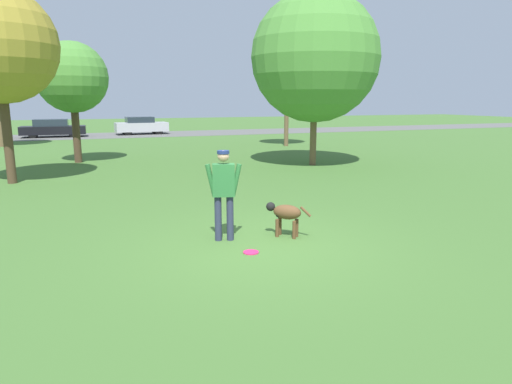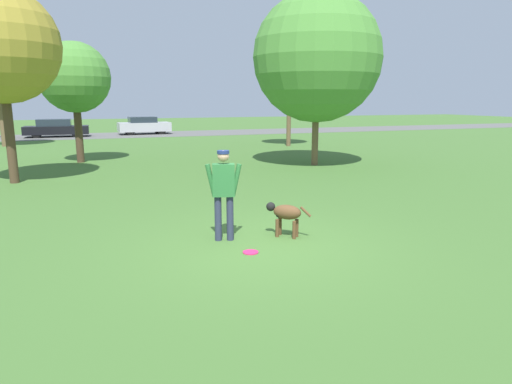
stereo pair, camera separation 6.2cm
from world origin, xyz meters
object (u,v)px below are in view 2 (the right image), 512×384
(person, at_px, (224,188))
(parked_car_black, at_px, (56,128))
(tree_mid_center, at_px, (75,78))
(parked_car_silver, at_px, (144,125))
(frisbee, at_px, (251,252))
(dog, at_px, (285,214))
(tree_near_right, at_px, (317,58))
(tree_near_left, at_px, (0,46))
(tree_far_right, at_px, (290,59))

(person, xyz_separation_m, parked_car_black, (-4.15, 27.51, -0.38))
(tree_mid_center, relative_size, parked_car_silver, 1.25)
(frisbee, bearing_deg, dog, 34.85)
(frisbee, distance_m, tree_near_right, 11.86)
(tree_near_right, bearing_deg, parked_car_silver, 102.34)
(person, xyz_separation_m, tree_near_left, (-4.49, 8.14, 3.18))
(parked_car_black, bearing_deg, parked_car_silver, 6.99)
(person, relative_size, parked_car_black, 0.39)
(parked_car_black, bearing_deg, tree_mid_center, -82.15)
(parked_car_silver, bearing_deg, person, -96.87)
(frisbee, relative_size, tree_mid_center, 0.06)
(frisbee, distance_m, parked_car_black, 28.70)
(tree_mid_center, bearing_deg, dog, -73.94)
(frisbee, distance_m, tree_mid_center, 14.17)
(dog, relative_size, tree_near_left, 0.12)
(tree_near_right, xyz_separation_m, parked_car_black, (-10.48, 19.10, -3.57))
(frisbee, relative_size, parked_car_silver, 0.07)
(dog, height_order, tree_mid_center, tree_mid_center)
(frisbee, height_order, tree_near_right, tree_near_right)
(person, height_order, parked_car_black, person)
(frisbee, height_order, tree_near_left, tree_near_left)
(person, bearing_deg, parked_car_black, 114.82)
(dog, relative_size, parked_car_black, 0.17)
(dog, xyz_separation_m, tree_near_right, (5.17, 8.60, 3.74))
(tree_near_left, relative_size, parked_car_black, 1.37)
(tree_near_right, bearing_deg, parked_car_black, 118.74)
(tree_mid_center, bearing_deg, frisbee, -78.49)
(dog, distance_m, tree_near_left, 10.74)
(dog, bearing_deg, tree_far_right, -71.49)
(parked_car_black, bearing_deg, tree_near_right, -59.61)
(tree_far_right, bearing_deg, dog, -114.83)
(parked_car_black, bearing_deg, person, -79.78)
(tree_mid_center, xyz_separation_m, tree_far_right, (11.12, 3.27, 1.34))
(dog, distance_m, tree_mid_center, 13.66)
(tree_far_right, relative_size, parked_car_silver, 1.60)
(person, xyz_separation_m, tree_mid_center, (-2.53, 12.61, 2.47))
(dog, relative_size, parked_car_silver, 0.19)
(tree_mid_center, distance_m, tree_far_right, 11.67)
(tree_near_left, height_order, tree_far_right, tree_far_right)
(dog, xyz_separation_m, parked_car_silver, (0.87, 28.28, 0.21))
(tree_near_left, xyz_separation_m, tree_mid_center, (1.97, 4.47, -0.71))
(dog, bearing_deg, tree_near_right, -77.67)
(tree_near_right, height_order, tree_far_right, tree_near_right)
(parked_car_black, xyz_separation_m, parked_car_silver, (6.17, 0.58, 0.04))
(person, distance_m, parked_car_black, 27.82)
(tree_near_left, height_order, parked_car_black, tree_near_left)
(tree_mid_center, relative_size, tree_far_right, 0.78)
(frisbee, xyz_separation_m, parked_car_silver, (1.81, 28.94, 0.66))
(tree_mid_center, height_order, tree_far_right, tree_far_right)
(dog, distance_m, parked_car_silver, 28.30)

